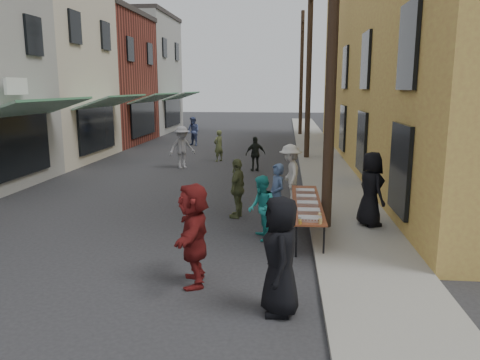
% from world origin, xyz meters
% --- Properties ---
extents(ground, '(120.00, 120.00, 0.00)m').
position_xyz_m(ground, '(0.00, 0.00, 0.00)').
color(ground, '#28282B').
rests_on(ground, ground).
extents(sidewalk, '(2.20, 60.00, 0.10)m').
position_xyz_m(sidewalk, '(5.00, 15.00, 0.05)').
color(sidewalk, gray).
rests_on(sidewalk, ground).
extents(storefront_row, '(8.00, 37.00, 9.00)m').
position_xyz_m(storefront_row, '(-10.00, 14.96, 4.12)').
color(storefront_row, maroon).
rests_on(storefront_row, ground).
extents(building_ochre, '(10.00, 28.00, 10.00)m').
position_xyz_m(building_ochre, '(11.10, 14.00, 5.00)').
color(building_ochre, '#BE8844').
rests_on(building_ochre, ground).
extents(utility_pole_near, '(0.26, 0.26, 9.00)m').
position_xyz_m(utility_pole_near, '(4.30, 3.00, 4.50)').
color(utility_pole_near, '#2D2116').
rests_on(utility_pole_near, ground).
extents(utility_pole_mid, '(0.26, 0.26, 9.00)m').
position_xyz_m(utility_pole_mid, '(4.30, 15.00, 4.50)').
color(utility_pole_mid, '#2D2116').
rests_on(utility_pole_mid, ground).
extents(utility_pole_far, '(0.26, 0.26, 9.00)m').
position_xyz_m(utility_pole_far, '(4.30, 27.00, 4.50)').
color(utility_pole_far, '#2D2116').
rests_on(utility_pole_far, ground).
extents(serving_table, '(0.70, 4.00, 0.75)m').
position_xyz_m(serving_table, '(3.80, 2.85, 0.71)').
color(serving_table, brown).
rests_on(serving_table, ground).
extents(catering_tray_sausage, '(0.50, 0.33, 0.08)m').
position_xyz_m(catering_tray_sausage, '(3.80, 1.20, 0.79)').
color(catering_tray_sausage, maroon).
rests_on(catering_tray_sausage, serving_table).
extents(catering_tray_foil_b, '(0.50, 0.33, 0.08)m').
position_xyz_m(catering_tray_foil_b, '(3.80, 1.85, 0.79)').
color(catering_tray_foil_b, '#B2B2B7').
rests_on(catering_tray_foil_b, serving_table).
extents(catering_tray_buns, '(0.50, 0.33, 0.08)m').
position_xyz_m(catering_tray_buns, '(3.80, 2.55, 0.79)').
color(catering_tray_buns, tan).
rests_on(catering_tray_buns, serving_table).
extents(catering_tray_foil_d, '(0.50, 0.33, 0.08)m').
position_xyz_m(catering_tray_foil_d, '(3.80, 3.25, 0.79)').
color(catering_tray_foil_d, '#B2B2B7').
rests_on(catering_tray_foil_d, serving_table).
extents(catering_tray_buns_end, '(0.50, 0.33, 0.08)m').
position_xyz_m(catering_tray_buns_end, '(3.80, 3.95, 0.79)').
color(catering_tray_buns_end, tan).
rests_on(catering_tray_buns_end, serving_table).
extents(condiment_jar_a, '(0.07, 0.07, 0.08)m').
position_xyz_m(condiment_jar_a, '(3.58, 0.90, 0.79)').
color(condiment_jar_a, '#A57F26').
rests_on(condiment_jar_a, serving_table).
extents(condiment_jar_b, '(0.07, 0.07, 0.08)m').
position_xyz_m(condiment_jar_b, '(3.58, 1.00, 0.79)').
color(condiment_jar_b, '#A57F26').
rests_on(condiment_jar_b, serving_table).
extents(condiment_jar_c, '(0.07, 0.07, 0.08)m').
position_xyz_m(condiment_jar_c, '(3.58, 1.10, 0.79)').
color(condiment_jar_c, '#A57F26').
rests_on(condiment_jar_c, serving_table).
extents(cup_stack, '(0.08, 0.08, 0.12)m').
position_xyz_m(cup_stack, '(4.00, 0.95, 0.81)').
color(cup_stack, tan).
rests_on(cup_stack, serving_table).
extents(guest_front_a, '(0.71, 1.00, 1.92)m').
position_xyz_m(guest_front_a, '(3.20, -1.59, 0.96)').
color(guest_front_a, black).
rests_on(guest_front_a, ground).
extents(guest_front_b, '(0.64, 0.72, 1.66)m').
position_xyz_m(guest_front_b, '(3.05, 3.15, 0.83)').
color(guest_front_b, '#455C86').
rests_on(guest_front_b, ground).
extents(guest_front_c, '(0.74, 0.86, 1.54)m').
position_xyz_m(guest_front_c, '(2.70, 2.07, 0.77)').
color(guest_front_c, teal).
rests_on(guest_front_c, ground).
extents(guest_front_d, '(0.82, 1.27, 1.86)m').
position_xyz_m(guest_front_d, '(3.40, 5.61, 0.93)').
color(guest_front_d, silver).
rests_on(guest_front_d, ground).
extents(guest_front_e, '(0.60, 1.03, 1.66)m').
position_xyz_m(guest_front_e, '(1.94, 3.95, 0.83)').
color(guest_front_e, '#596138').
rests_on(guest_front_e, ground).
extents(guest_queue_back, '(0.81, 1.82, 1.90)m').
position_xyz_m(guest_queue_back, '(1.62, -0.60, 0.95)').
color(guest_queue_back, maroon).
rests_on(guest_queue_back, ground).
extents(server, '(0.89, 1.07, 1.89)m').
position_xyz_m(server, '(5.41, 3.19, 1.04)').
color(server, black).
rests_on(server, sidewalk).
extents(passerby_left, '(1.40, 1.27, 1.88)m').
position_xyz_m(passerby_left, '(-1.34, 11.73, 0.94)').
color(passerby_left, gray).
rests_on(passerby_left, ground).
extents(passerby_mid, '(0.95, 0.63, 1.49)m').
position_xyz_m(passerby_mid, '(1.96, 11.32, 0.75)').
color(passerby_mid, black).
rests_on(passerby_mid, ground).
extents(passerby_right, '(0.63, 0.66, 1.53)m').
position_xyz_m(passerby_right, '(-0.02, 13.88, 0.76)').
color(passerby_right, '#5A643A').
rests_on(passerby_right, ground).
extents(passerby_far, '(1.09, 1.05, 1.78)m').
position_xyz_m(passerby_far, '(-2.47, 19.96, 0.89)').
color(passerby_far, '#4D5D95').
rests_on(passerby_far, ground).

